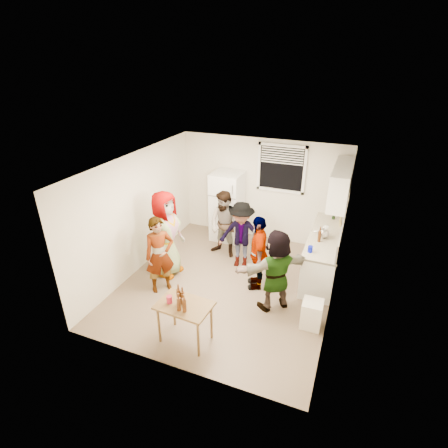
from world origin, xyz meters
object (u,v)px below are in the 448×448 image
at_px(beer_bottle_counter, 319,242).
at_px(guest_orange, 273,306).
at_px(kettle, 323,237).
at_px(guest_stripe, 163,288).
at_px(red_cup, 170,303).
at_px(guest_back_right, 240,265).
at_px(wine_bottle, 333,219).
at_px(guest_back_left, 225,255).
at_px(blue_cup, 310,252).
at_px(serving_table, 186,339).
at_px(guest_grey, 169,272).
at_px(trash_bin, 312,314).
at_px(beer_bottle_table, 179,303).
at_px(refrigerator, 227,206).
at_px(guest_black, 257,285).

height_order(beer_bottle_counter, guest_orange, beer_bottle_counter).
relative_size(kettle, guest_stripe, 0.17).
height_order(red_cup, guest_back_right, red_cup).
bearing_deg(guest_back_right, wine_bottle, 26.27).
height_order(guest_stripe, guest_back_left, guest_back_left).
bearing_deg(blue_cup, guest_back_right, 163.64).
bearing_deg(blue_cup, serving_table, -128.13).
relative_size(blue_cup, serving_table, 0.14).
relative_size(blue_cup, red_cup, 1.00).
bearing_deg(guest_back_left, beer_bottle_counter, 5.12).
bearing_deg(guest_grey, guest_orange, -87.89).
bearing_deg(trash_bin, guest_stripe, -179.46).
relative_size(guest_stripe, guest_back_left, 1.00).
xyz_separation_m(red_cup, guest_back_right, (0.31, 2.49, -0.71)).
bearing_deg(beer_bottle_table, kettle, 55.90).
relative_size(refrigerator, guest_black, 1.11).
relative_size(guest_stripe, guest_black, 1.01).
xyz_separation_m(guest_back_right, guest_black, (0.56, -0.60, 0.00)).
bearing_deg(blue_cup, guest_grey, -172.06).
height_order(refrigerator, guest_black, refrigerator).
height_order(refrigerator, guest_grey, refrigerator).
xyz_separation_m(trash_bin, beer_bottle_table, (-1.92, -1.08, 0.46)).
height_order(refrigerator, guest_stripe, refrigerator).
height_order(kettle, serving_table, kettle).
distance_m(refrigerator, guest_back_right, 1.59).
height_order(wine_bottle, guest_black, wine_bottle).
bearing_deg(guest_black, red_cup, -42.25).
relative_size(red_cup, guest_back_left, 0.08).
bearing_deg(guest_black, beer_bottle_counter, 103.46).
height_order(kettle, beer_bottle_table, kettle).
height_order(refrigerator, blue_cup, refrigerator).
bearing_deg(wine_bottle, guest_stripe, -138.01).
bearing_deg(wine_bottle, blue_cup, -98.43).
bearing_deg(beer_bottle_table, blue_cup, 50.23).
bearing_deg(guest_orange, guest_back_right, -87.88).
bearing_deg(red_cup, trash_bin, 28.60).
xyz_separation_m(guest_grey, guest_back_left, (0.85, 1.11, 0.00)).
relative_size(kettle, trash_bin, 0.53).
xyz_separation_m(blue_cup, guest_orange, (-0.47, -0.65, -0.90)).
bearing_deg(wine_bottle, beer_bottle_table, -117.63).
distance_m(red_cup, guest_orange, 2.07).
bearing_deg(beer_bottle_counter, guest_black, -148.88).
xyz_separation_m(kettle, blue_cup, (-0.14, -0.67, 0.00)).
height_order(guest_stripe, guest_back_right, guest_back_right).
bearing_deg(refrigerator, guest_grey, -106.60).
relative_size(guest_stripe, guest_orange, 1.00).
xyz_separation_m(blue_cup, red_cup, (-1.81, -2.05, -0.19)).
xyz_separation_m(refrigerator, guest_grey, (-0.58, -1.95, -0.85)).
height_order(beer_bottle_table, guest_black, beer_bottle_table).
xyz_separation_m(beer_bottle_counter, guest_stripe, (-2.74, -1.42, -0.90)).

